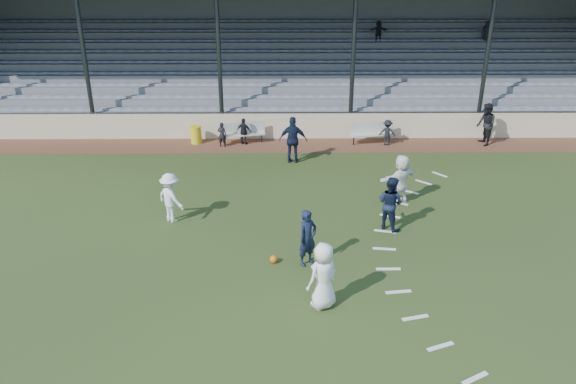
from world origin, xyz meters
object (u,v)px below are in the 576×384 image
Objects in this scene: player_white_lead at (323,276)px; official at (486,124)px; trash_bin at (196,135)px; player_navy_lead at (308,238)px; bench_right at (372,131)px; bench_left at (243,131)px; football at (274,259)px.

player_white_lead is 14.70m from official.
trash_bin is 0.47× the size of player_navy_lead.
player_navy_lead reaches higher than trash_bin.
bench_right is 11.01m from player_navy_lead.
official reaches higher than player_navy_lead.
trash_bin is 13.15m from official.
trash_bin is at bearing 74.82° from player_navy_lead.
bench_left is 8.88× the size of football.
bench_left is 10.97m from official.
official is (9.42, 10.13, 0.86)m from football.
bench_right is (5.87, -0.08, 0.00)m from bench_left.
player_white_lead is at bearing -120.51° from player_navy_lead.
bench_left is at bearing -95.75° from official.
player_white_lead reaches higher than bench_right.
bench_left and bench_right have the same top height.
bench_left is at bearing -113.58° from player_white_lead.
official is at bearing -1.49° from trash_bin.
football is 0.13× the size of player_white_lead.
player_navy_lead reaches higher than football.
bench_left is at bearing 0.69° from trash_bin.
player_white_lead is (2.82, -12.61, 0.32)m from bench_left.
official is (13.13, -0.34, 0.55)m from trash_bin.
player_white_lead reaches higher than player_navy_lead.
bench_right reaches higher than football.
official reaches higher than player_white_lead.
official is at bearing 47.07° from football.
bench_right is 5.11m from official.
official is at bearing -12.78° from bench_right.
player_white_lead reaches higher than trash_bin.
player_white_lead is at bearing -88.89° from bench_left.
football is at bearing -122.09° from bench_right.
bench_left is 1.00× the size of bench_right.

